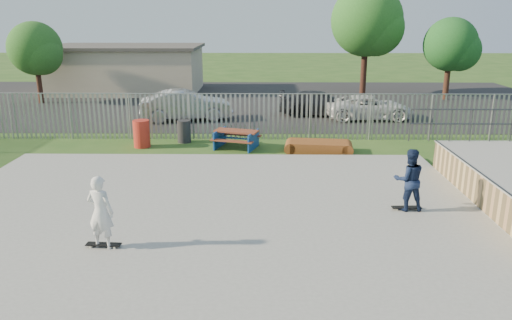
{
  "coord_description": "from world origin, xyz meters",
  "views": [
    {
      "loc": [
        1.55,
        -12.19,
        5.25
      ],
      "look_at": [
        1.36,
        2.0,
        1.1
      ],
      "focal_mm": 35.0,
      "sensor_mm": 36.0,
      "label": 1
    }
  ],
  "objects_px": {
    "trash_bin_grey": "(184,131)",
    "tree_right": "(451,45)",
    "skater_navy": "(409,180)",
    "tree_left": "(35,49)",
    "skater_white": "(101,212)",
    "trash_bin_red": "(142,134)",
    "car_white": "(369,107)",
    "car_dark": "(320,103)",
    "tree_mid": "(367,21)",
    "picnic_table": "(236,139)",
    "car_silver": "(186,105)",
    "funbox": "(319,147)"
  },
  "relations": [
    {
      "from": "funbox",
      "to": "car_dark",
      "type": "distance_m",
      "value": 7.59
    },
    {
      "from": "funbox",
      "to": "tree_right",
      "type": "distance_m",
      "value": 16.31
    },
    {
      "from": "funbox",
      "to": "tree_mid",
      "type": "distance_m",
      "value": 16.2
    },
    {
      "from": "car_silver",
      "to": "tree_left",
      "type": "bearing_deg",
      "value": 51.04
    },
    {
      "from": "car_silver",
      "to": "car_white",
      "type": "bearing_deg",
      "value": -99.28
    },
    {
      "from": "car_silver",
      "to": "car_white",
      "type": "xyz_separation_m",
      "value": [
        9.44,
        0.36,
        -0.15
      ]
    },
    {
      "from": "funbox",
      "to": "car_silver",
      "type": "relative_size",
      "value": 0.5
    },
    {
      "from": "car_white",
      "to": "car_silver",
      "type": "bearing_deg",
      "value": 89.93
    },
    {
      "from": "tree_left",
      "to": "tree_mid",
      "type": "distance_m",
      "value": 20.77
    },
    {
      "from": "car_silver",
      "to": "skater_white",
      "type": "height_order",
      "value": "skater_white"
    },
    {
      "from": "trash_bin_grey",
      "to": "car_silver",
      "type": "xyz_separation_m",
      "value": [
        -0.58,
        4.58,
        0.31
      ]
    },
    {
      "from": "trash_bin_red",
      "to": "trash_bin_grey",
      "type": "distance_m",
      "value": 1.81
    },
    {
      "from": "picnic_table",
      "to": "skater_white",
      "type": "distance_m",
      "value": 9.75
    },
    {
      "from": "trash_bin_red",
      "to": "car_silver",
      "type": "relative_size",
      "value": 0.24
    },
    {
      "from": "car_dark",
      "to": "car_white",
      "type": "xyz_separation_m",
      "value": [
        2.45,
        -1.02,
        -0.02
      ]
    },
    {
      "from": "trash_bin_red",
      "to": "picnic_table",
      "type": "bearing_deg",
      "value": -1.52
    },
    {
      "from": "car_silver",
      "to": "picnic_table",
      "type": "bearing_deg",
      "value": -164.04
    },
    {
      "from": "tree_mid",
      "to": "trash_bin_grey",
      "type": "bearing_deg",
      "value": -127.34
    },
    {
      "from": "picnic_table",
      "to": "car_dark",
      "type": "relative_size",
      "value": 0.47
    },
    {
      "from": "car_silver",
      "to": "tree_right",
      "type": "height_order",
      "value": "tree_right"
    },
    {
      "from": "car_dark",
      "to": "skater_navy",
      "type": "xyz_separation_m",
      "value": [
        0.85,
        -13.88,
        0.34
      ]
    },
    {
      "from": "trash_bin_grey",
      "to": "tree_right",
      "type": "xyz_separation_m",
      "value": [
        15.04,
        11.32,
        2.96
      ]
    },
    {
      "from": "car_white",
      "to": "tree_right",
      "type": "relative_size",
      "value": 0.87
    },
    {
      "from": "tree_left",
      "to": "skater_white",
      "type": "bearing_deg",
      "value": -63.38
    },
    {
      "from": "trash_bin_grey",
      "to": "skater_white",
      "type": "height_order",
      "value": "skater_white"
    },
    {
      "from": "tree_mid",
      "to": "skater_white",
      "type": "relative_size",
      "value": 4.23
    },
    {
      "from": "trash_bin_grey",
      "to": "tree_left",
      "type": "distance_m",
      "value": 14.34
    },
    {
      "from": "car_dark",
      "to": "trash_bin_grey",
      "type": "bearing_deg",
      "value": 135.14
    },
    {
      "from": "trash_bin_red",
      "to": "tree_right",
      "type": "distance_m",
      "value": 20.8
    },
    {
      "from": "tree_left",
      "to": "skater_navy",
      "type": "xyz_separation_m",
      "value": [
        17.52,
        -17.53,
        -2.28
      ]
    },
    {
      "from": "trash_bin_grey",
      "to": "funbox",
      "type": "bearing_deg",
      "value": -15.68
    },
    {
      "from": "car_silver",
      "to": "skater_navy",
      "type": "xyz_separation_m",
      "value": [
        7.84,
        -12.5,
        0.22
      ]
    },
    {
      "from": "skater_navy",
      "to": "tree_left",
      "type": "bearing_deg",
      "value": -47.1
    },
    {
      "from": "car_white",
      "to": "skater_white",
      "type": "bearing_deg",
      "value": 146.74
    },
    {
      "from": "trash_bin_red",
      "to": "tree_mid",
      "type": "height_order",
      "value": "tree_mid"
    },
    {
      "from": "car_dark",
      "to": "tree_left",
      "type": "xyz_separation_m",
      "value": [
        -16.68,
        3.65,
        2.63
      ]
    },
    {
      "from": "trash_bin_red",
      "to": "skater_white",
      "type": "xyz_separation_m",
      "value": [
        1.33,
        -9.49,
        0.44
      ]
    },
    {
      "from": "car_silver",
      "to": "tree_mid",
      "type": "distance_m",
      "value": 14.38
    },
    {
      "from": "trash_bin_grey",
      "to": "skater_navy",
      "type": "xyz_separation_m",
      "value": [
        7.26,
        -7.92,
        0.53
      ]
    },
    {
      "from": "car_white",
      "to": "car_dark",
      "type": "bearing_deg",
      "value": 65.1
    },
    {
      "from": "picnic_table",
      "to": "trash_bin_red",
      "type": "distance_m",
      "value": 3.89
    },
    {
      "from": "car_silver",
      "to": "skater_white",
      "type": "relative_size",
      "value": 2.72
    },
    {
      "from": "skater_white",
      "to": "picnic_table",
      "type": "bearing_deg",
      "value": -91.6
    },
    {
      "from": "picnic_table",
      "to": "trash_bin_grey",
      "type": "bearing_deg",
      "value": 174.59
    },
    {
      "from": "car_white",
      "to": "tree_left",
      "type": "bearing_deg",
      "value": 74.0
    },
    {
      "from": "tree_right",
      "to": "trash_bin_grey",
      "type": "bearing_deg",
      "value": -143.02
    },
    {
      "from": "trash_bin_red",
      "to": "tree_mid",
      "type": "distance_m",
      "value": 18.83
    },
    {
      "from": "skater_navy",
      "to": "skater_white",
      "type": "xyz_separation_m",
      "value": [
        -7.55,
        -2.37,
        0.0
      ]
    },
    {
      "from": "picnic_table",
      "to": "tree_mid",
      "type": "height_order",
      "value": "tree_mid"
    },
    {
      "from": "car_silver",
      "to": "tree_right",
      "type": "bearing_deg",
      "value": -78.13
    }
  ]
}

